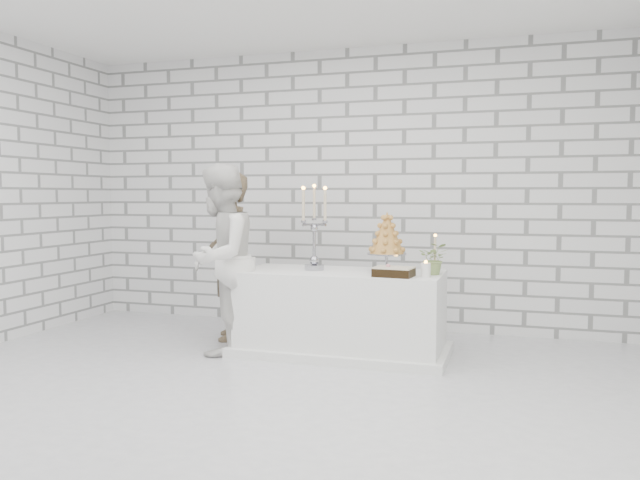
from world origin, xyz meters
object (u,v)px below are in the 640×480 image
at_px(bride, 220,259).
at_px(croquembouche, 387,242).
at_px(groom, 230,256).
at_px(cake_table, 341,312).
at_px(candelabra, 314,227).

relative_size(bride, croquembouche, 3.19).
xyz_separation_m(groom, bride, (0.16, -0.53, 0.03)).
bearing_deg(cake_table, croquembouche, 9.72).
height_order(groom, candelabra, groom).
height_order(groom, croquembouche, groom).
bearing_deg(cake_table, groom, 168.50).
bearing_deg(croquembouche, bride, -166.43).
distance_m(groom, croquembouche, 1.64).
distance_m(bride, croquembouche, 1.51).
bearing_deg(croquembouche, candelabra, -174.96).
height_order(cake_table, croquembouche, croquembouche).
distance_m(bride, candelabra, 0.90).
bearing_deg(croquembouche, cake_table, -170.28).
distance_m(candelabra, croquembouche, 0.67).
distance_m(groom, bride, 0.56).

